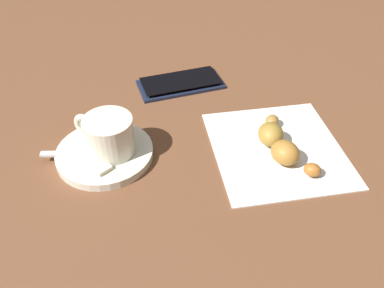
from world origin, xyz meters
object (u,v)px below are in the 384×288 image
espresso_cup (108,135)px  napkin (277,148)px  teaspoon (101,153)px  sugar_packet (93,161)px  saucer (105,153)px  croissant (280,143)px  cell_phone (180,83)px

espresso_cup → napkin: (-0.23, 0.05, -0.04)m
espresso_cup → teaspoon: 0.03m
espresso_cup → sugar_packet: (0.02, 0.02, -0.02)m
saucer → napkin: size_ratio=0.69×
sugar_packet → saucer: bearing=112.4°
croissant → espresso_cup: bearing=-13.5°
saucer → croissant: croissant is taller
espresso_cup → cell_phone: espresso_cup is taller
napkin → cell_phone: cell_phone is taller
teaspoon → napkin: bearing=170.6°
sugar_packet → cell_phone: sugar_packet is taller
espresso_cup → cell_phone: size_ratio=0.54×
sugar_packet → croissant: 0.25m
croissant → saucer: bearing=-13.3°
saucer → sugar_packet: size_ratio=2.26×
sugar_packet → napkin: size_ratio=0.31×
saucer → espresso_cup: size_ratio=1.69×
saucer → cell_phone: 0.21m
saucer → cell_phone: size_ratio=0.91×
teaspoon → croissant: bearing=168.6°
napkin → teaspoon: bearing=-9.4°
sugar_packet → napkin: sugar_packet is taller
teaspoon → croissant: 0.24m
saucer → napkin: bearing=168.8°
teaspoon → cell_phone: size_ratio=0.84×
napkin → cell_phone: size_ratio=1.32×
napkin → croissant: size_ratio=1.38×
espresso_cup → napkin: espresso_cup is taller
espresso_cup → sugar_packet: bearing=39.0°
saucer → teaspoon: size_ratio=1.09×
saucer → teaspoon: bearing=59.6°
saucer → napkin: 0.24m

